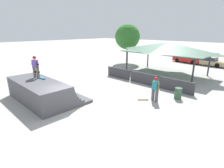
% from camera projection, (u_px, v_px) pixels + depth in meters
% --- Properties ---
extents(ground_plane, '(160.00, 160.00, 0.00)m').
position_uv_depth(ground_plane, '(71.00, 110.00, 11.24)').
color(ground_plane, '#A3A09B').
extents(quarter_pipe_ramp, '(5.86, 3.73, 1.50)m').
position_uv_depth(quarter_pipe_ramp, '(42.00, 91.00, 12.70)').
color(quarter_pipe_ramp, '#4C4C51').
rests_on(quarter_pipe_ramp, ground).
extents(skater_on_deck, '(0.71, 0.39, 1.65)m').
position_uv_depth(skater_on_deck, '(35.00, 65.00, 12.96)').
color(skater_on_deck, '#6B6051').
rests_on(skater_on_deck, quarter_pipe_ramp).
extents(skateboard_on_deck, '(0.82, 0.26, 0.09)m').
position_uv_depth(skateboard_on_deck, '(42.00, 78.00, 12.94)').
color(skateboard_on_deck, blue).
rests_on(skateboard_on_deck, quarter_pipe_ramp).
extents(bystander_walking, '(0.70, 0.36, 1.79)m').
position_uv_depth(bystander_walking, '(155.00, 87.00, 12.47)').
color(bystander_walking, '#4C4C51').
rests_on(bystander_walking, ground).
extents(skateboard_on_ground, '(0.69, 0.67, 0.09)m').
position_uv_depth(skateboard_on_ground, '(143.00, 99.00, 12.94)').
color(skateboard_on_ground, red).
rests_on(skateboard_on_ground, ground).
extents(barrier_fence, '(9.54, 0.12, 1.05)m').
position_uv_depth(barrier_fence, '(143.00, 78.00, 16.74)').
color(barrier_fence, '#3D3D42').
rests_on(barrier_fence, ground).
extents(pavilion_shelter, '(9.38, 5.48, 3.67)m').
position_uv_depth(pavilion_shelter, '(167.00, 47.00, 19.94)').
color(pavilion_shelter, '#2D2D33').
rests_on(pavilion_shelter, ground).
extents(tree_beside_pavilion, '(3.83, 3.83, 5.93)m').
position_uv_depth(tree_beside_pavilion, '(127.00, 37.00, 26.89)').
color(tree_beside_pavilion, brown).
rests_on(tree_beside_pavilion, ground).
extents(trash_bin, '(0.52, 0.52, 0.85)m').
position_uv_depth(trash_bin, '(178.00, 93.00, 13.05)').
color(trash_bin, '#385B3D').
rests_on(trash_bin, ground).
extents(parked_car_red, '(4.61, 2.37, 1.27)m').
position_uv_depth(parked_car_red, '(188.00, 59.00, 27.88)').
color(parked_car_red, red).
rests_on(parked_car_red, ground).
extents(parked_car_tan, '(4.66, 2.08, 1.27)m').
position_uv_depth(parked_car_tan, '(209.00, 61.00, 25.47)').
color(parked_car_tan, tan).
rests_on(parked_car_tan, ground).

